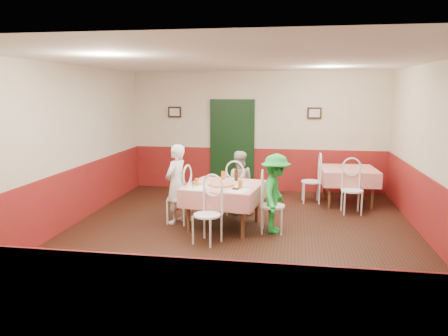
# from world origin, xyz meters

# --- Properties ---
(floor) EXTENTS (7.00, 7.00, 0.00)m
(floor) POSITION_xyz_m (0.00, 0.00, 0.00)
(floor) COLOR black
(floor) RESTS_ON ground
(ceiling) EXTENTS (7.00, 7.00, 0.00)m
(ceiling) POSITION_xyz_m (0.00, 0.00, 2.80)
(ceiling) COLOR white
(ceiling) RESTS_ON back_wall
(back_wall) EXTENTS (6.00, 0.10, 2.80)m
(back_wall) POSITION_xyz_m (0.00, 3.50, 1.40)
(back_wall) COLOR beige
(back_wall) RESTS_ON ground
(front_wall) EXTENTS (6.00, 0.10, 2.80)m
(front_wall) POSITION_xyz_m (0.00, -3.50, 1.40)
(front_wall) COLOR beige
(front_wall) RESTS_ON ground
(left_wall) EXTENTS (0.10, 7.00, 2.80)m
(left_wall) POSITION_xyz_m (-3.00, 0.00, 1.40)
(left_wall) COLOR beige
(left_wall) RESTS_ON ground
(right_wall) EXTENTS (0.10, 7.00, 2.80)m
(right_wall) POSITION_xyz_m (3.00, 0.00, 1.40)
(right_wall) COLOR beige
(right_wall) RESTS_ON ground
(wainscot_back) EXTENTS (6.00, 0.03, 1.00)m
(wainscot_back) POSITION_xyz_m (0.00, 3.48, 0.50)
(wainscot_back) COLOR maroon
(wainscot_back) RESTS_ON ground
(wainscot_front) EXTENTS (6.00, 0.03, 1.00)m
(wainscot_front) POSITION_xyz_m (0.00, -3.48, 0.50)
(wainscot_front) COLOR maroon
(wainscot_front) RESTS_ON ground
(wainscot_left) EXTENTS (0.03, 7.00, 1.00)m
(wainscot_left) POSITION_xyz_m (-2.98, 0.00, 0.50)
(wainscot_left) COLOR maroon
(wainscot_left) RESTS_ON ground
(wainscot_right) EXTENTS (0.03, 7.00, 1.00)m
(wainscot_right) POSITION_xyz_m (2.98, 0.00, 0.50)
(wainscot_right) COLOR maroon
(wainscot_right) RESTS_ON ground
(door) EXTENTS (0.96, 0.06, 2.10)m
(door) POSITION_xyz_m (-0.60, 3.45, 1.05)
(door) COLOR black
(door) RESTS_ON ground
(picture_left) EXTENTS (0.32, 0.03, 0.26)m
(picture_left) POSITION_xyz_m (-2.00, 3.45, 1.85)
(picture_left) COLOR black
(picture_left) RESTS_ON back_wall
(picture_right) EXTENTS (0.32, 0.03, 0.26)m
(picture_right) POSITION_xyz_m (1.30, 3.45, 1.85)
(picture_right) COLOR black
(picture_right) RESTS_ON back_wall
(thermostat) EXTENTS (0.10, 0.03, 0.10)m
(thermostat) POSITION_xyz_m (-1.90, 3.45, 1.50)
(thermostat) COLOR white
(thermostat) RESTS_ON back_wall
(main_table) EXTENTS (1.39, 1.39, 0.77)m
(main_table) POSITION_xyz_m (-0.31, 0.46, 0.38)
(main_table) COLOR red
(main_table) RESTS_ON ground
(second_table) EXTENTS (1.19, 1.19, 0.77)m
(second_table) POSITION_xyz_m (1.99, 2.47, 0.38)
(second_table) COLOR red
(second_table) RESTS_ON ground
(chair_left) EXTENTS (0.48, 0.48, 0.90)m
(chair_left) POSITION_xyz_m (-1.15, 0.59, 0.45)
(chair_left) COLOR white
(chair_left) RESTS_ON ground
(chair_right) EXTENTS (0.43, 0.43, 0.90)m
(chair_right) POSITION_xyz_m (0.53, 0.33, 0.45)
(chair_right) COLOR white
(chair_right) RESTS_ON ground
(chair_far) EXTENTS (0.50, 0.50, 0.90)m
(chair_far) POSITION_xyz_m (-0.18, 1.30, 0.45)
(chair_far) COLOR white
(chair_far) RESTS_ON ground
(chair_near) EXTENTS (0.55, 0.55, 0.90)m
(chair_near) POSITION_xyz_m (-0.44, -0.38, 0.45)
(chair_near) COLOR white
(chair_near) RESTS_ON ground
(chair_second_a) EXTENTS (0.45, 0.45, 0.90)m
(chair_second_a) POSITION_xyz_m (1.24, 2.47, 0.45)
(chair_second_a) COLOR white
(chair_second_a) RESTS_ON ground
(chair_second_b) EXTENTS (0.45, 0.45, 0.90)m
(chair_second_b) POSITION_xyz_m (1.99, 1.72, 0.45)
(chair_second_b) COLOR white
(chair_second_b) RESTS_ON ground
(pizza) EXTENTS (0.48, 0.48, 0.03)m
(pizza) POSITION_xyz_m (-0.34, 0.38, 0.77)
(pizza) COLOR #B74723
(pizza) RESTS_ON main_table
(plate_left) EXTENTS (0.29, 0.29, 0.01)m
(plate_left) POSITION_xyz_m (-0.70, 0.53, 0.77)
(plate_left) COLOR white
(plate_left) RESTS_ON main_table
(plate_right) EXTENTS (0.29, 0.29, 0.01)m
(plate_right) POSITION_xyz_m (0.08, 0.40, 0.77)
(plate_right) COLOR white
(plate_right) RESTS_ON main_table
(plate_far) EXTENTS (0.29, 0.29, 0.01)m
(plate_far) POSITION_xyz_m (-0.25, 0.89, 0.77)
(plate_far) COLOR white
(plate_far) RESTS_ON main_table
(glass_a) EXTENTS (0.08, 0.08, 0.13)m
(glass_a) POSITION_xyz_m (-0.76, 0.29, 0.82)
(glass_a) COLOR #BF7219
(glass_a) RESTS_ON main_table
(glass_b) EXTENTS (0.08, 0.08, 0.13)m
(glass_b) POSITION_xyz_m (0.00, 0.20, 0.83)
(glass_b) COLOR #BF7219
(glass_b) RESTS_ON main_table
(glass_c) EXTENTS (0.09, 0.09, 0.15)m
(glass_c) POSITION_xyz_m (-0.39, 0.88, 0.84)
(glass_c) COLOR #BF7219
(glass_c) RESTS_ON main_table
(beer_bottle) EXTENTS (0.08, 0.08, 0.24)m
(beer_bottle) POSITION_xyz_m (-0.15, 0.82, 0.88)
(beer_bottle) COLOR #381C0A
(beer_bottle) RESTS_ON main_table
(shaker_a) EXTENTS (0.04, 0.04, 0.09)m
(shaker_a) POSITION_xyz_m (-0.77, 0.12, 0.81)
(shaker_a) COLOR silver
(shaker_a) RESTS_ON main_table
(shaker_b) EXTENTS (0.04, 0.04, 0.09)m
(shaker_b) POSITION_xyz_m (-0.75, 0.06, 0.81)
(shaker_b) COLOR silver
(shaker_b) RESTS_ON main_table
(shaker_c) EXTENTS (0.04, 0.04, 0.09)m
(shaker_c) POSITION_xyz_m (-0.80, 0.19, 0.81)
(shaker_c) COLOR #B23319
(shaker_c) RESTS_ON main_table
(menu_left) EXTENTS (0.31, 0.40, 0.00)m
(menu_left) POSITION_xyz_m (-0.72, 0.11, 0.76)
(menu_left) COLOR white
(menu_left) RESTS_ON main_table
(menu_right) EXTENTS (0.42, 0.48, 0.00)m
(menu_right) POSITION_xyz_m (-0.00, 0.05, 0.76)
(menu_right) COLOR white
(menu_right) RESTS_ON main_table
(wallet) EXTENTS (0.12, 0.11, 0.02)m
(wallet) POSITION_xyz_m (-0.06, 0.11, 0.77)
(wallet) COLOR black
(wallet) RESTS_ON main_table
(diner_left) EXTENTS (0.49, 0.60, 1.42)m
(diner_left) POSITION_xyz_m (-1.20, 0.59, 0.71)
(diner_left) COLOR gray
(diner_left) RESTS_ON ground
(diner_far) EXTENTS (0.63, 0.51, 1.23)m
(diner_far) POSITION_xyz_m (-0.17, 1.35, 0.61)
(diner_far) COLOR gray
(diner_far) RESTS_ON ground
(diner_right) EXTENTS (0.58, 0.91, 1.33)m
(diner_right) POSITION_xyz_m (0.58, 0.32, 0.67)
(diner_right) COLOR gray
(diner_right) RESTS_ON ground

